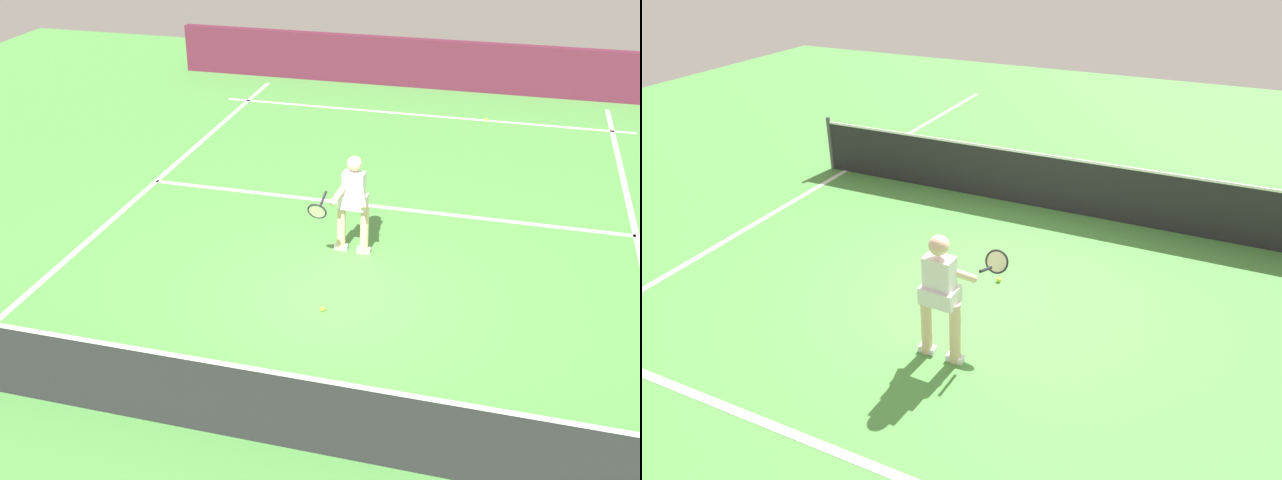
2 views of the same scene
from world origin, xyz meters
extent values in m
plane|color=#4C9342|center=(0.00, 0.00, 0.00)|extent=(27.24, 27.24, 0.00)
cube|color=white|center=(0.00, -2.97, 0.00)|extent=(8.35, 0.10, 0.01)
cube|color=white|center=(-4.17, 0.00, 0.00)|extent=(0.10, 18.95, 0.01)
cylinder|color=#4C4C51|center=(-4.47, 2.92, 0.53)|extent=(0.08, 0.08, 1.05)
cube|color=#232326|center=(0.00, 2.92, 0.47)|extent=(8.87, 0.02, 0.93)
cube|color=white|center=(0.00, 2.92, 0.95)|extent=(8.87, 0.02, 0.04)
cylinder|color=beige|center=(-0.09, -1.34, 0.39)|extent=(0.13, 0.13, 0.78)
cylinder|color=beige|center=(0.27, -1.35, 0.39)|extent=(0.13, 0.13, 0.78)
cube|color=white|center=(-0.09, -1.34, 0.04)|extent=(0.20, 0.10, 0.08)
cube|color=white|center=(0.27, -1.35, 0.04)|extent=(0.20, 0.10, 0.08)
cube|color=white|center=(0.09, -1.34, 1.04)|extent=(0.33, 0.21, 0.52)
cube|color=white|center=(0.09, -1.34, 0.84)|extent=(0.41, 0.30, 0.20)
sphere|color=beige|center=(0.09, -1.34, 1.44)|extent=(0.22, 0.22, 0.22)
cylinder|color=beige|center=(-0.05, -1.19, 1.06)|extent=(0.27, 0.48, 0.37)
cylinder|color=beige|center=(0.25, -1.20, 1.06)|extent=(0.30, 0.47, 0.37)
cylinder|color=black|center=(0.45, -0.94, 1.02)|extent=(0.05, 0.30, 0.14)
torus|color=black|center=(0.46, -0.64, 0.96)|extent=(0.29, 0.13, 0.28)
cylinder|color=beige|center=(0.46, -0.64, 0.96)|extent=(0.24, 0.10, 0.23)
sphere|color=#D1E533|center=(0.11, 0.38, 0.03)|extent=(0.07, 0.07, 0.07)
camera|label=1|loc=(-2.00, 8.40, 5.55)|focal=41.72mm
camera|label=2|loc=(2.46, -5.93, 4.31)|focal=32.58mm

